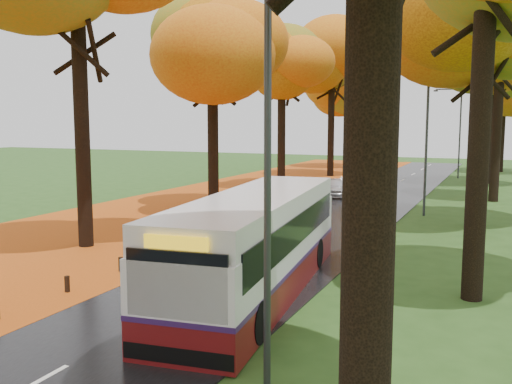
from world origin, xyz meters
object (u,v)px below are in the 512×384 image
Objects in this scene: bus at (257,242)px; car_white at (335,187)px; streetlamp_mid at (422,129)px; car_dark at (363,176)px; streetlamp_far at (457,125)px; car_silver at (355,179)px; streetlamp_near at (255,145)px.

bus reaches higher than car_white.
car_dark is (-6.30, 13.36, -4.00)m from streetlamp_mid.
streetlamp_mid is 1.74× the size of car_dark.
car_dark is (-3.91, 29.91, -0.88)m from bus.
car_silver is (-6.30, -11.10, -4.03)m from streetlamp_far.
streetlamp_mid is 2.17× the size of car_white.
streetlamp_mid is 0.70× the size of bus.
car_white is (-6.30, 5.44, -4.05)m from streetlamp_mid.
car_white is 5.45m from car_silver.
bus is 3.12× the size of car_white.
streetlamp_mid reaches higher than car_white.
streetlamp_far is (0.00, 22.00, 0.00)m from streetlamp_mid.
car_silver is at bearing 120.02° from streetlamp_mid.
streetlamp_near is 22.00m from streetlamp_mid.
streetlamp_mid is 15.30m from car_dark.
streetlamp_far is 18.17m from car_white.
streetlamp_far is 38.75m from bus.
streetlamp_near is 1.00× the size of streetlamp_mid.
streetlamp_near is 1.00× the size of streetlamp_far.
streetlamp_near is 33.74m from car_silver.
streetlamp_far reaches higher than car_silver.
streetlamp_far is at bearing 90.00° from streetlamp_mid.
streetlamp_near is at bearing -73.20° from bus.
bus is (-2.39, 5.45, -3.12)m from streetlamp_near.
streetlamp_mid reaches higher than bus.
streetlamp_far is 2.06× the size of car_silver.
streetlamp_far is 0.70× the size of bus.
streetlamp_far reaches higher than bus.
streetlamp_mid is (0.00, 22.00, 0.00)m from streetlamp_near.
car_dark is (-6.30, 35.36, -4.00)m from streetlamp_near.
streetlamp_mid is 9.25m from car_white.
car_silver is at bearing -119.56° from streetlamp_far.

